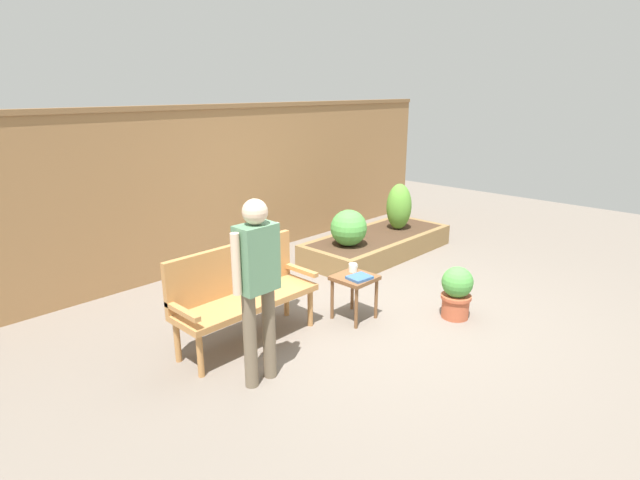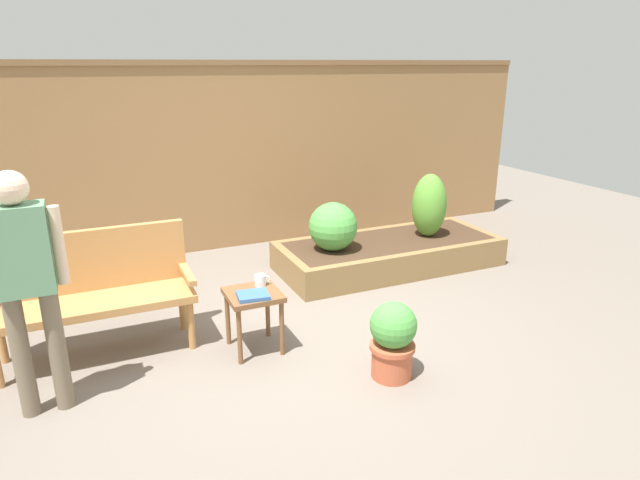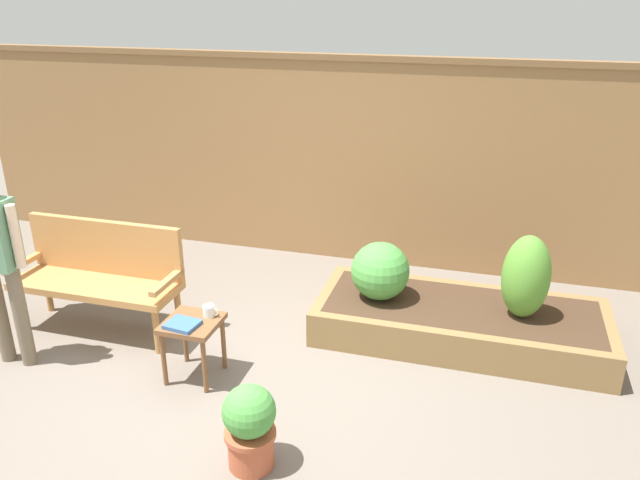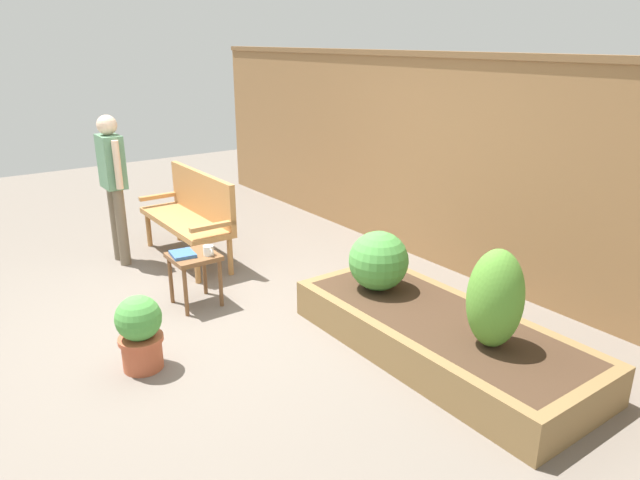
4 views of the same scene
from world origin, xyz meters
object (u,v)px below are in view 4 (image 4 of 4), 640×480
(garden_bench, at_px, (193,210))
(side_table, at_px, (194,263))
(person_by_bench, at_px, (113,177))
(shrub_near_bench, at_px, (379,261))
(shrub_far_corner, at_px, (495,299))
(cup_on_table, at_px, (209,251))
(potted_boxwood, at_px, (140,331))
(book_on_table, at_px, (183,254))

(garden_bench, bearing_deg, side_table, -24.00)
(garden_bench, bearing_deg, person_by_bench, -116.63)
(shrub_near_bench, relative_size, shrub_far_corner, 0.71)
(cup_on_table, height_order, shrub_near_bench, shrub_near_bench)
(potted_boxwood, relative_size, shrub_near_bench, 1.14)
(book_on_table, relative_size, potted_boxwood, 0.40)
(cup_on_table, xyz_separation_m, potted_boxwood, (0.67, -0.87, -0.22))
(potted_boxwood, height_order, shrub_far_corner, shrub_far_corner)
(garden_bench, distance_m, book_on_table, 1.22)
(cup_on_table, distance_m, person_by_bench, 1.63)
(potted_boxwood, bearing_deg, book_on_table, 139.42)
(side_table, relative_size, shrub_near_bench, 0.97)
(shrub_near_bench, relative_size, person_by_bench, 0.32)
(cup_on_table, relative_size, shrub_near_bench, 0.25)
(cup_on_table, relative_size, shrub_far_corner, 0.18)
(shrub_far_corner, height_order, person_by_bench, person_by_bench)
(side_table, xyz_separation_m, shrub_near_bench, (1.20, 1.11, 0.15))
(potted_boxwood, bearing_deg, garden_bench, 146.04)
(cup_on_table, bearing_deg, garden_bench, 162.05)
(cup_on_table, height_order, shrub_far_corner, shrub_far_corner)
(potted_boxwood, distance_m, shrub_far_corner, 2.48)
(cup_on_table, bearing_deg, shrub_near_bench, 42.32)
(cup_on_table, bearing_deg, side_table, -132.95)
(side_table, bearing_deg, shrub_far_corner, 25.09)
(person_by_bench, bearing_deg, potted_boxwood, -14.31)
(garden_bench, height_order, book_on_table, garden_bench)
(side_table, distance_m, cup_on_table, 0.19)
(person_by_bench, bearing_deg, side_table, 7.93)
(garden_bench, distance_m, cup_on_table, 1.26)
(garden_bench, bearing_deg, potted_boxwood, -33.96)
(potted_boxwood, xyz_separation_m, person_by_bench, (-2.22, 0.57, 0.63))
(garden_bench, height_order, shrub_near_bench, garden_bench)
(shrub_near_bench, bearing_deg, person_by_bench, -153.72)
(potted_boxwood, xyz_separation_m, shrub_far_corner, (1.59, 1.87, 0.35))
(shrub_far_corner, distance_m, person_by_bench, 4.04)
(garden_bench, height_order, cup_on_table, garden_bench)
(shrub_near_bench, bearing_deg, garden_bench, -165.05)
(book_on_table, height_order, shrub_near_bench, shrub_near_bench)
(shrub_near_bench, bearing_deg, side_table, -137.27)
(book_on_table, bearing_deg, shrub_far_corner, 33.49)
(book_on_table, bearing_deg, cup_on_table, 63.93)
(shrub_near_bench, xyz_separation_m, person_by_bench, (-2.65, -1.31, 0.39))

